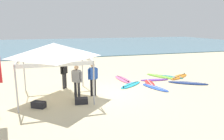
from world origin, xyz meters
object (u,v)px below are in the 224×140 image
surfboard_purple (155,80)px  person_grey (77,80)px  surfboard_orange (179,77)px  surfboard_pink (123,79)px  gear_bag_near_tent (39,105)px  surfboard_red (150,83)px  person_black (64,72)px  surfboard_teal (169,76)px  person_blue (93,77)px  surfboard_cyan (131,85)px  surfboard_navy (188,83)px  surfboard_lime (162,76)px  surfboard_blue (155,87)px  gear_bag_by_pole (81,101)px  canopy_tent (54,50)px

surfboard_purple → person_grey: (-5.44, -2.25, 0.95)m
person_grey → surfboard_orange: bearing=18.6°
surfboard_pink → gear_bag_near_tent: size_ratio=3.80×
surfboard_red → person_black: size_ratio=1.09×
surfboard_purple → surfboard_pink: (-1.98, 0.75, -0.00)m
surfboard_teal → person_blue: 6.55m
surfboard_cyan → surfboard_red: (1.31, 0.05, 0.00)m
surfboard_navy → person_black: size_ratio=1.41×
surfboard_lime → gear_bag_near_tent: 8.91m
surfboard_blue → gear_bag_near_tent: gear_bag_near_tent is taller
person_blue → surfboard_teal: bearing=22.1°
person_black → person_blue: bearing=-53.1°
surfboard_red → person_grey: bearing=-161.2°
surfboard_orange → gear_bag_by_pole: 8.06m
surfboard_lime → surfboard_blue: bearing=-127.5°
surfboard_blue → surfboard_red: size_ratio=1.09×
canopy_tent → surfboard_red: (5.72, 0.96, -2.35)m
surfboard_purple → surfboard_pink: same height
person_blue → surfboard_red: bearing=18.2°
surfboard_lime → person_black: size_ratio=1.42×
surfboard_cyan → surfboard_pink: size_ratio=0.85×
surfboard_pink → surfboard_red: bearing=-46.9°
surfboard_purple → person_black: (-5.88, -0.16, 0.95)m
surfboard_blue → surfboard_purple: bearing=62.3°
surfboard_blue → person_blue: (-3.72, -0.29, 0.95)m
person_blue → gear_bag_by_pole: bearing=-128.2°
surfboard_red → person_blue: size_ratio=1.09×
surfboard_red → gear_bag_near_tent: gear_bag_near_tent is taller
person_black → person_grey: bearing=-77.9°
canopy_tent → surfboard_lime: canopy_tent is taller
canopy_tent → person_black: size_ratio=1.95×
surfboard_purple → person_black: person_black is taller
surfboard_teal → person_blue: bearing=-157.9°
surfboard_navy → person_blue: (-6.20, -0.58, 0.95)m
surfboard_cyan → surfboard_teal: 3.64m
person_grey → surfboard_purple: bearing=22.5°
surfboard_cyan → surfboard_lime: bearing=25.6°
person_blue → person_black: (-1.31, 1.75, 0.00)m
surfboard_cyan → person_blue: 3.01m
surfboard_cyan → surfboard_purple: same height
surfboard_orange → surfboard_purple: bearing=-172.5°
surfboard_navy → surfboard_teal: same height
surfboard_blue → surfboard_purple: (0.85, 1.62, 0.00)m
surfboard_navy → person_grey: person_grey is taller
surfboard_teal → person_black: bearing=-174.6°
gear_bag_near_tent → gear_bag_by_pole: bearing=-1.9°
person_grey → surfboard_pink: bearing=41.0°
surfboard_cyan → surfboard_orange: 4.17m
surfboard_navy → gear_bag_by_pole: (-6.97, -1.56, 0.10)m
surfboard_lime → gear_bag_by_pole: bearing=-150.1°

